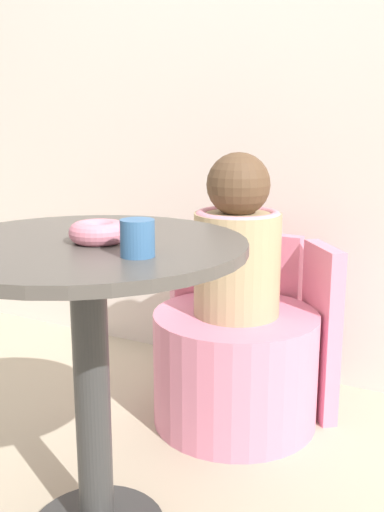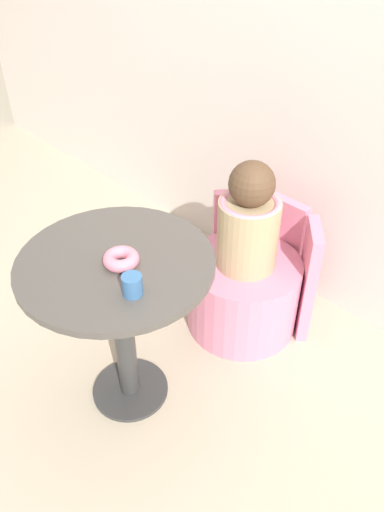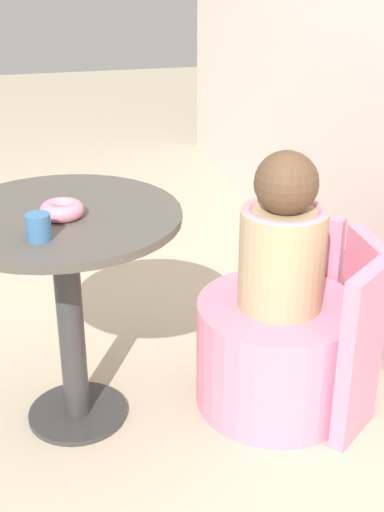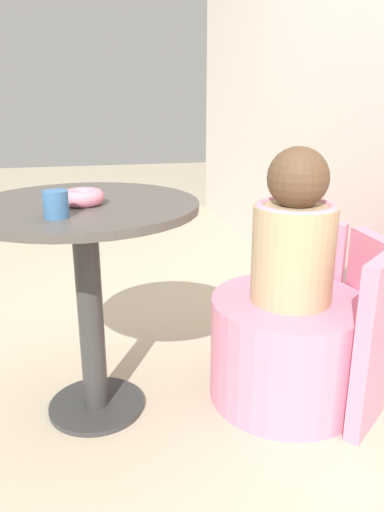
{
  "view_description": "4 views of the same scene",
  "coord_description": "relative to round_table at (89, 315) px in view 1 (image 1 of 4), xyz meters",
  "views": [
    {
      "loc": [
        0.76,
        -0.98,
        0.98
      ],
      "look_at": [
        0.03,
        0.35,
        0.62
      ],
      "focal_mm": 42.0,
      "sensor_mm": 36.0,
      "label": 1
    },
    {
      "loc": [
        1.1,
        -0.76,
        1.78
      ],
      "look_at": [
        -0.02,
        0.36,
        0.56
      ],
      "focal_mm": 35.0,
      "sensor_mm": 36.0,
      "label": 2
    },
    {
      "loc": [
        1.9,
        -0.05,
        1.48
      ],
      "look_at": [
        0.07,
        0.37,
        0.6
      ],
      "focal_mm": 50.0,
      "sensor_mm": 36.0,
      "label": 3
    },
    {
      "loc": [
        1.45,
        0.02,
        1.03
      ],
      "look_at": [
        0.06,
        0.32,
        0.56
      ],
      "focal_mm": 35.0,
      "sensor_mm": 36.0,
      "label": 4
    }
  ],
  "objects": [
    {
      "name": "tub_chair",
      "position": [
        0.06,
        0.66,
        -0.36
      ],
      "size": [
        0.53,
        0.53,
        0.37
      ],
      "color": "pink",
      "rests_on": "ground_plane"
    },
    {
      "name": "cup",
      "position": [
        0.18,
        -0.07,
        0.2
      ],
      "size": [
        0.07,
        0.07,
        0.07
      ],
      "color": "#386699",
      "rests_on": "round_table"
    },
    {
      "name": "donut",
      "position": [
        0.03,
        0.0,
        0.19
      ],
      "size": [
        0.13,
        0.13,
        0.04
      ],
      "color": "pink",
      "rests_on": "round_table"
    },
    {
      "name": "booth_backrest",
      "position": [
        0.06,
        0.88,
        -0.26
      ],
      "size": [
        0.63,
        0.23,
        0.58
      ],
      "color": "pink",
      "rests_on": "ground_plane"
    },
    {
      "name": "back_wall",
      "position": [
        0.05,
        1.12,
        0.65
      ],
      "size": [
        6.0,
        0.06,
        2.4
      ],
      "color": "silver",
      "rests_on": "ground_plane"
    },
    {
      "name": "round_table",
      "position": [
        0.0,
        0.0,
        0.0
      ],
      "size": [
        0.7,
        0.7,
        0.72
      ],
      "color": "#333333",
      "rests_on": "ground_plane"
    },
    {
      "name": "child_figure",
      "position": [
        0.06,
        0.66,
        0.05
      ],
      "size": [
        0.27,
        0.27,
        0.5
      ],
      "color": "tan",
      "rests_on": "tub_chair"
    }
  ]
}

